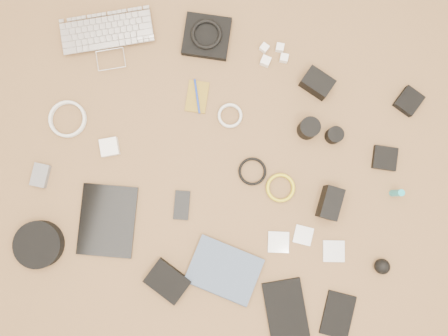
% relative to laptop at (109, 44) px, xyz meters
% --- Properties ---
extents(room_shell, '(4.04, 4.04, 2.58)m').
position_rel_laptop_xyz_m(room_shell, '(0.53, -0.36, 1.24)').
color(room_shell, brown).
rests_on(room_shell, ground).
extents(laptop, '(0.42, 0.37, 0.03)m').
position_rel_laptop_xyz_m(laptop, '(0.00, 0.00, 0.00)').
color(laptop, '#BDBCC1').
rests_on(laptop, ground).
extents(headphone_pouch, '(0.19, 0.18, 0.03)m').
position_rel_laptop_xyz_m(headphone_pouch, '(0.36, 0.12, 0.00)').
color(headphone_pouch, black).
rests_on(headphone_pouch, ground).
extents(headphones, '(0.14, 0.14, 0.02)m').
position_rel_laptop_xyz_m(headphones, '(0.36, 0.12, 0.02)').
color(headphones, black).
rests_on(headphones, headphone_pouch).
extents(charger_a, '(0.03, 0.03, 0.03)m').
position_rel_laptop_xyz_m(charger_a, '(0.64, 0.14, -0.00)').
color(charger_a, white).
rests_on(charger_a, ground).
extents(charger_b, '(0.04, 0.04, 0.03)m').
position_rel_laptop_xyz_m(charger_b, '(0.59, 0.13, -0.00)').
color(charger_b, white).
rests_on(charger_b, ground).
extents(charger_c, '(0.03, 0.03, 0.03)m').
position_rel_laptop_xyz_m(charger_c, '(0.67, 0.11, 0.00)').
color(charger_c, white).
rests_on(charger_c, ground).
extents(charger_d, '(0.04, 0.04, 0.03)m').
position_rel_laptop_xyz_m(charger_d, '(0.60, 0.08, 0.00)').
color(charger_d, white).
rests_on(charger_d, ground).
extents(dslr_camera, '(0.13, 0.11, 0.06)m').
position_rel_laptop_xyz_m(dslr_camera, '(0.81, 0.03, 0.02)').
color(dslr_camera, black).
rests_on(dslr_camera, ground).
extents(lens_pouch, '(0.11, 0.12, 0.03)m').
position_rel_laptop_xyz_m(lens_pouch, '(1.17, 0.05, 0.00)').
color(lens_pouch, black).
rests_on(lens_pouch, ground).
extents(notebook_olive, '(0.09, 0.13, 0.01)m').
position_rel_laptop_xyz_m(notebook_olive, '(0.38, -0.12, -0.01)').
color(notebook_olive, olive).
rests_on(notebook_olive, ground).
extents(pen_blue, '(0.06, 0.13, 0.01)m').
position_rel_laptop_xyz_m(pen_blue, '(0.38, -0.12, -0.00)').
color(pen_blue, '#132D9C').
rests_on(pen_blue, notebook_olive).
extents(cable_white_a, '(0.12, 0.12, 0.01)m').
position_rel_laptop_xyz_m(cable_white_a, '(0.52, -0.16, -0.01)').
color(cable_white_a, silver).
rests_on(cable_white_a, ground).
extents(lens_a, '(0.09, 0.09, 0.08)m').
position_rel_laptop_xyz_m(lens_a, '(0.82, -0.14, 0.03)').
color(lens_a, black).
rests_on(lens_a, ground).
extents(lens_b, '(0.07, 0.07, 0.06)m').
position_rel_laptop_xyz_m(lens_b, '(0.92, -0.14, 0.01)').
color(lens_b, black).
rests_on(lens_b, ground).
extents(card_reader, '(0.10, 0.10, 0.02)m').
position_rel_laptop_xyz_m(card_reader, '(1.13, -0.18, -0.00)').
color(card_reader, black).
rests_on(card_reader, ground).
extents(power_brick, '(0.09, 0.09, 0.03)m').
position_rel_laptop_xyz_m(power_brick, '(0.10, -0.39, 0.00)').
color(power_brick, white).
rests_on(power_brick, ground).
extents(cable_white_b, '(0.19, 0.19, 0.01)m').
position_rel_laptop_xyz_m(cable_white_b, '(-0.08, -0.32, -0.01)').
color(cable_white_b, silver).
rests_on(cable_white_b, ground).
extents(cable_black, '(0.14, 0.14, 0.01)m').
position_rel_laptop_xyz_m(cable_black, '(0.65, -0.35, -0.01)').
color(cable_black, black).
rests_on(cable_black, ground).
extents(cable_yellow, '(0.11, 0.11, 0.01)m').
position_rel_laptop_xyz_m(cable_yellow, '(0.77, -0.38, -0.01)').
color(cable_yellow, gold).
rests_on(cable_yellow, ground).
extents(flash, '(0.07, 0.12, 0.09)m').
position_rel_laptop_xyz_m(flash, '(0.96, -0.40, 0.03)').
color(flash, black).
rests_on(flash, ground).
extents(lens_cleaner, '(0.03, 0.03, 0.09)m').
position_rel_laptop_xyz_m(lens_cleaner, '(1.19, -0.30, 0.03)').
color(lens_cleaner, teal).
rests_on(lens_cleaner, ground).
extents(battery_charger, '(0.06, 0.09, 0.02)m').
position_rel_laptop_xyz_m(battery_charger, '(-0.12, -0.55, -0.00)').
color(battery_charger, slate).
rests_on(battery_charger, ground).
extents(tablet, '(0.25, 0.30, 0.01)m').
position_rel_laptop_xyz_m(tablet, '(0.17, -0.66, -0.01)').
color(tablet, black).
rests_on(tablet, ground).
extents(phone, '(0.07, 0.12, 0.01)m').
position_rel_laptop_xyz_m(phone, '(0.42, -0.54, -0.01)').
color(phone, black).
rests_on(phone, ground).
extents(filter_case_left, '(0.09, 0.09, 0.01)m').
position_rel_laptop_xyz_m(filter_case_left, '(0.81, -0.58, -0.01)').
color(filter_case_left, silver).
rests_on(filter_case_left, ground).
extents(filter_case_mid, '(0.07, 0.07, 0.01)m').
position_rel_laptop_xyz_m(filter_case_mid, '(0.89, -0.54, -0.01)').
color(filter_case_mid, silver).
rests_on(filter_case_mid, ground).
extents(filter_case_right, '(0.10, 0.10, 0.01)m').
position_rel_laptop_xyz_m(filter_case_right, '(1.02, -0.57, -0.01)').
color(filter_case_right, silver).
rests_on(filter_case_right, ground).
extents(air_blower, '(0.06, 0.06, 0.06)m').
position_rel_laptop_xyz_m(air_blower, '(1.20, -0.58, 0.01)').
color(air_blower, black).
rests_on(air_blower, ground).
extents(headphone_case, '(0.20, 0.20, 0.05)m').
position_rel_laptop_xyz_m(headphone_case, '(-0.05, -0.80, 0.01)').
color(headphone_case, black).
rests_on(headphone_case, ground).
extents(drive_case, '(0.18, 0.15, 0.04)m').
position_rel_laptop_xyz_m(drive_case, '(0.44, -0.82, 0.00)').
color(drive_case, black).
rests_on(drive_case, ground).
extents(paperback, '(0.28, 0.22, 0.02)m').
position_rel_laptop_xyz_m(paperback, '(0.62, -0.83, -0.00)').
color(paperback, '#3E4E68').
rests_on(paperback, ground).
extents(notebook_black_a, '(0.22, 0.27, 0.02)m').
position_rel_laptop_xyz_m(notebook_black_a, '(0.90, -0.83, -0.01)').
color(notebook_black_a, black).
rests_on(notebook_black_a, ground).
extents(notebook_black_b, '(0.11, 0.16, 0.01)m').
position_rel_laptop_xyz_m(notebook_black_b, '(1.08, -0.79, -0.01)').
color(notebook_black_b, black).
rests_on(notebook_black_b, ground).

